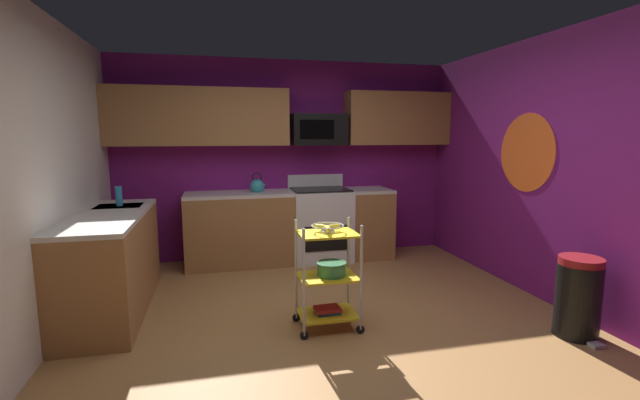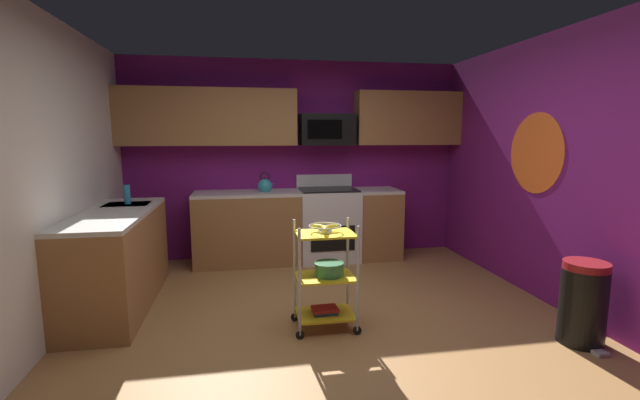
% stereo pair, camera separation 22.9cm
% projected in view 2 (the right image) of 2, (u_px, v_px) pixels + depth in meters
% --- Properties ---
extents(floor, '(4.40, 4.80, 0.04)m').
position_uv_depth(floor, '(331.00, 332.00, 3.67)').
color(floor, '#A87542').
rests_on(floor, ground).
extents(wall_back, '(4.52, 0.06, 2.60)m').
position_uv_depth(wall_back, '(296.00, 160.00, 5.84)').
color(wall_back, '#751970').
rests_on(wall_back, ground).
extents(wall_left, '(0.06, 4.80, 2.60)m').
position_uv_depth(wall_left, '(25.00, 182.00, 3.09)').
color(wall_left, silver).
rests_on(wall_left, ground).
extents(wall_right, '(0.06, 4.80, 2.60)m').
position_uv_depth(wall_right, '(577.00, 173.00, 3.86)').
color(wall_right, '#751970').
rests_on(wall_right, ground).
extents(wall_flower_decal, '(0.00, 0.81, 0.81)m').
position_uv_depth(wall_flower_decal, '(536.00, 153.00, 4.35)').
color(wall_flower_decal, '#E5591E').
extents(counter_run, '(3.53, 2.42, 0.92)m').
position_uv_depth(counter_run, '(238.00, 237.00, 5.02)').
color(counter_run, '#9E6B3D').
rests_on(counter_run, ground).
extents(oven_range, '(0.76, 0.65, 1.10)m').
position_uv_depth(oven_range, '(328.00, 223.00, 5.71)').
color(oven_range, white).
rests_on(oven_range, ground).
extents(upper_cabinets, '(4.40, 0.33, 0.70)m').
position_uv_depth(upper_cabinets, '(290.00, 118.00, 5.55)').
color(upper_cabinets, '#9E6B3D').
extents(microwave, '(0.70, 0.39, 0.40)m').
position_uv_depth(microwave, '(327.00, 130.00, 5.63)').
color(microwave, black).
extents(rolling_cart, '(0.55, 0.38, 0.91)m').
position_uv_depth(rolling_cart, '(325.00, 277.00, 3.64)').
color(rolling_cart, silver).
rests_on(rolling_cart, ground).
extents(fruit_bowl, '(0.27, 0.27, 0.07)m').
position_uv_depth(fruit_bowl, '(325.00, 227.00, 3.58)').
color(fruit_bowl, silver).
rests_on(fruit_bowl, rolling_cart).
extents(mixing_bowl_large, '(0.25, 0.25, 0.11)m').
position_uv_depth(mixing_bowl_large, '(329.00, 269.00, 3.64)').
color(mixing_bowl_large, '#387F4C').
rests_on(mixing_bowl_large, rolling_cart).
extents(book_stack, '(0.22, 0.17, 0.05)m').
position_uv_depth(book_stack, '(325.00, 310.00, 3.69)').
color(book_stack, '#1E4C8C').
rests_on(book_stack, rolling_cart).
extents(kettle, '(0.21, 0.18, 0.26)m').
position_uv_depth(kettle, '(265.00, 186.00, 5.49)').
color(kettle, teal).
rests_on(kettle, counter_run).
extents(dish_soap_bottle, '(0.06, 0.06, 0.20)m').
position_uv_depth(dish_soap_bottle, '(127.00, 194.00, 4.50)').
color(dish_soap_bottle, '#2D8CBF').
rests_on(dish_soap_bottle, counter_run).
extents(trash_can, '(0.34, 0.42, 0.66)m').
position_uv_depth(trash_can, '(583.00, 303.00, 3.39)').
color(trash_can, black).
rests_on(trash_can, ground).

